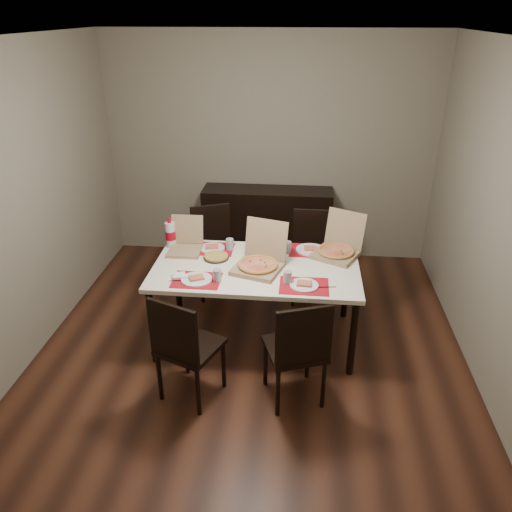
% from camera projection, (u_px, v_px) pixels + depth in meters
% --- Properties ---
extents(ground, '(3.80, 4.00, 0.02)m').
position_uv_depth(ground, '(251.00, 347.00, 4.57)').
color(ground, '#462315').
rests_on(ground, ground).
extents(room_walls, '(3.84, 4.02, 2.62)m').
position_uv_depth(room_walls, '(256.00, 147.00, 4.18)').
color(room_walls, gray).
rests_on(room_walls, ground).
extents(sideboard, '(1.50, 0.40, 0.90)m').
position_uv_depth(sideboard, '(267.00, 226.00, 5.96)').
color(sideboard, black).
rests_on(sideboard, ground).
extents(dining_table, '(1.80, 1.00, 0.75)m').
position_uv_depth(dining_table, '(256.00, 273.00, 4.40)').
color(dining_table, white).
rests_on(dining_table, ground).
extents(chair_near_left, '(0.55, 0.55, 0.93)m').
position_uv_depth(chair_near_left, '(184.00, 345.00, 3.74)').
color(chair_near_left, black).
rests_on(chair_near_left, ground).
extents(chair_near_right, '(0.54, 0.54, 0.93)m').
position_uv_depth(chair_near_right, '(298.00, 348.00, 3.70)').
color(chair_near_right, black).
rests_on(chair_near_right, ground).
extents(chair_far_left, '(0.55, 0.55, 0.93)m').
position_uv_depth(chair_far_left, '(213.00, 246.00, 5.30)').
color(chair_far_left, black).
rests_on(chair_far_left, ground).
extents(chair_far_right, '(0.42, 0.42, 0.93)m').
position_uv_depth(chair_far_right, '(312.00, 251.00, 5.18)').
color(chair_far_right, black).
rests_on(chair_far_right, ground).
extents(setting_near_left, '(0.44, 0.30, 0.11)m').
position_uv_depth(setting_near_left, '(200.00, 278.00, 4.13)').
color(setting_near_left, '#B60C18').
rests_on(setting_near_left, dining_table).
extents(setting_near_right, '(0.46, 0.30, 0.11)m').
position_uv_depth(setting_near_right, '(299.00, 283.00, 4.06)').
color(setting_near_right, '#B60C18').
rests_on(setting_near_right, dining_table).
extents(setting_far_left, '(0.46, 0.30, 0.11)m').
position_uv_depth(setting_far_left, '(215.00, 247.00, 4.67)').
color(setting_far_left, '#B60C18').
rests_on(setting_far_left, dining_table).
extents(setting_far_right, '(0.48, 0.30, 0.11)m').
position_uv_depth(setting_far_right, '(305.00, 249.00, 4.63)').
color(setting_far_right, '#B60C18').
rests_on(setting_far_right, dining_table).
extents(napkin_loose, '(0.16, 0.16, 0.02)m').
position_uv_depth(napkin_loose, '(255.00, 271.00, 4.27)').
color(napkin_loose, white).
rests_on(napkin_loose, dining_table).
extents(pizza_box_center, '(0.49, 0.52, 0.39)m').
position_uv_depth(pizza_box_center, '(259.00, 262.00, 4.31)').
color(pizza_box_center, '#917654').
rests_on(pizza_box_center, dining_table).
extents(pizza_box_right, '(0.52, 0.53, 0.37)m').
position_uv_depth(pizza_box_right, '(337.00, 249.00, 4.55)').
color(pizza_box_right, '#917654').
rests_on(pizza_box_right, dining_table).
extents(pizza_box_left, '(0.30, 0.34, 0.30)m').
position_uv_depth(pizza_box_left, '(186.00, 245.00, 4.64)').
color(pizza_box_left, '#917654').
rests_on(pizza_box_left, dining_table).
extents(faina_plate, '(0.23, 0.23, 0.03)m').
position_uv_depth(faina_plate, '(216.00, 257.00, 4.50)').
color(faina_plate, black).
rests_on(faina_plate, dining_table).
extents(dip_bowl, '(0.13, 0.13, 0.03)m').
position_uv_depth(dip_bowl, '(261.00, 256.00, 4.52)').
color(dip_bowl, white).
rests_on(dip_bowl, dining_table).
extents(soda_bottle, '(0.10, 0.10, 0.29)m').
position_uv_depth(soda_bottle, '(171.00, 234.00, 4.68)').
color(soda_bottle, silver).
rests_on(soda_bottle, dining_table).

